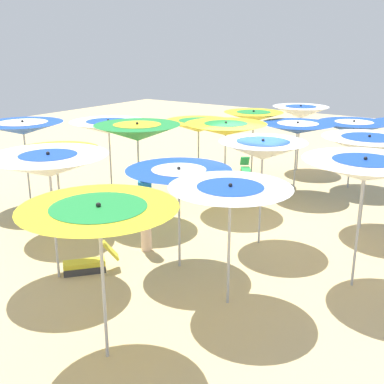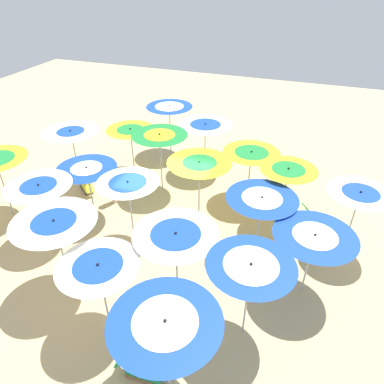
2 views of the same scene
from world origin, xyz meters
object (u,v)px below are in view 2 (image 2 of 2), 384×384
at_px(beach_umbrella_0, 359,198).
at_px(lounger_3, 141,371).
at_px(beach_umbrella_7, 199,166).
at_px(beach_umbrella_17, 55,227).
at_px(lounger_0, 261,190).
at_px(beach_umbrella_3, 205,128).
at_px(beach_umbrella_2, 251,156).
at_px(beach_umbrella_6, 262,202).
at_px(beach_umbrella_9, 131,133).
at_px(beach_umbrella_12, 128,188).
at_px(lounger_2, 87,187).
at_px(beach_umbrella_14, 71,136).
at_px(beach_umbrella_11, 176,240).
at_px(beach_umbrella_15, 165,327).
at_px(lounger_1, 293,215).
at_px(beachgoer_0, 113,181).
at_px(beach_umbrella_18, 39,189).
at_px(beach_umbrella_4, 169,110).
at_px(beach_umbrella_8, 160,139).
at_px(beach_umbrella_10, 250,270).
at_px(beach_umbrella_13, 87,172).
at_px(beach_umbrella_5, 314,241).
at_px(beach_umbrella_16, 99,270).

distance_m(beach_umbrella_0, lounger_3, 7.76).
bearing_deg(beach_umbrella_7, lounger_3, -83.98).
height_order(beach_umbrella_17, lounger_0, beach_umbrella_17).
bearing_deg(beach_umbrella_3, beach_umbrella_2, -35.19).
height_order(beach_umbrella_2, beach_umbrella_6, beach_umbrella_6).
relative_size(beach_umbrella_9, beach_umbrella_12, 0.87).
height_order(beach_umbrella_6, lounger_2, beach_umbrella_6).
xyz_separation_m(beach_umbrella_12, lounger_2, (-3.31, 2.15, -2.00)).
height_order(beach_umbrella_14, beach_umbrella_17, beach_umbrella_14).
bearing_deg(beach_umbrella_17, beach_umbrella_11, 13.82).
bearing_deg(beach_umbrella_15, lounger_1, 74.86).
height_order(lounger_3, beachgoer_0, beachgoer_0).
distance_m(beach_umbrella_9, beach_umbrella_15, 9.92).
xyz_separation_m(beach_umbrella_3, lounger_0, (2.77, -1.10, -1.87)).
bearing_deg(beach_umbrella_11, beach_umbrella_12, 143.39).
height_order(beach_umbrella_3, beach_umbrella_18, beach_umbrella_3).
distance_m(beach_umbrella_4, beach_umbrella_8, 3.42).
height_order(beach_umbrella_2, beach_umbrella_7, beach_umbrella_7).
height_order(beach_umbrella_8, beach_umbrella_9, beach_umbrella_8).
bearing_deg(beach_umbrella_9, beach_umbrella_10, -45.07).
relative_size(beach_umbrella_2, beach_umbrella_9, 1.02).
height_order(beach_umbrella_12, beach_umbrella_17, beach_umbrella_17).
distance_m(beach_umbrella_9, beach_umbrella_13, 3.48).
xyz_separation_m(beach_umbrella_11, beach_umbrella_13, (-4.30, 2.45, -0.20)).
bearing_deg(beach_umbrella_18, lounger_1, 26.51).
bearing_deg(beach_umbrella_10, lounger_3, -135.67).
bearing_deg(lounger_2, beach_umbrella_5, -155.16).
bearing_deg(beach_umbrella_11, lounger_2, 145.50).
height_order(beach_umbrella_3, beach_umbrella_8, beach_umbrella_8).
bearing_deg(beach_umbrella_2, beach_umbrella_6, -72.84).
xyz_separation_m(beach_umbrella_3, lounger_1, (4.21, -2.37, -1.87)).
relative_size(beach_umbrella_8, beach_umbrella_18, 1.15).
relative_size(beach_umbrella_5, beach_umbrella_7, 0.90).
bearing_deg(lounger_1, lounger_2, -28.16).
bearing_deg(beach_umbrella_5, beach_umbrella_9, 149.65).
bearing_deg(beach_umbrella_13, beach_umbrella_15, -44.25).
xyz_separation_m(beach_umbrella_2, beach_umbrella_9, (-5.29, 0.46, -0.03)).
distance_m(beach_umbrella_8, beach_umbrella_10, 7.23).
bearing_deg(beach_umbrella_2, beach_umbrella_5, -58.66).
height_order(beach_umbrella_7, beach_umbrella_11, beach_umbrella_7).
xyz_separation_m(beach_umbrella_2, beach_umbrella_4, (-4.45, 2.77, 0.29)).
height_order(beach_umbrella_12, lounger_3, beach_umbrella_12).
bearing_deg(beach_umbrella_10, beach_umbrella_5, 55.49).
distance_m(beach_umbrella_6, beach_umbrella_11, 3.09).
height_order(beach_umbrella_16, lounger_2, beach_umbrella_16).
height_order(beach_umbrella_17, lounger_3, beach_umbrella_17).
height_order(lounger_1, lounger_2, lounger_2).
height_order(beach_umbrella_3, beach_umbrella_4, beach_umbrella_4).
height_order(beach_umbrella_9, lounger_1, beach_umbrella_9).
bearing_deg(beach_umbrella_3, beach_umbrella_4, 151.89).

